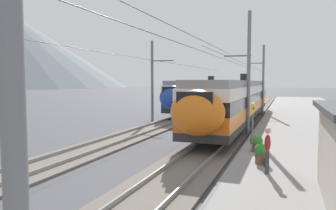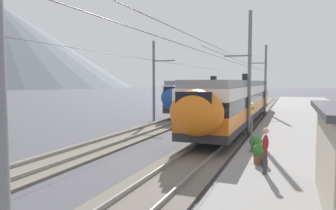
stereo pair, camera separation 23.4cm
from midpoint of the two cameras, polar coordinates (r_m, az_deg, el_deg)
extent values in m
plane|color=#4C4C51|center=(16.91, 9.90, -8.73)|extent=(400.00, 400.00, 0.00)
cube|color=#6B6359|center=(17.09, 6.84, -8.35)|extent=(120.00, 3.00, 0.12)
cube|color=gray|center=(16.90, 9.23, -8.03)|extent=(120.00, 0.07, 0.16)
cube|color=gray|center=(17.25, 4.52, -7.74)|extent=(120.00, 0.07, 0.16)
cube|color=#6B6359|center=(19.41, -10.67, -6.88)|extent=(120.00, 3.00, 0.12)
cube|color=gray|center=(19.02, -8.82, -6.65)|extent=(120.00, 0.07, 0.16)
cube|color=gray|center=(19.77, -12.45, -6.29)|extent=(120.00, 0.07, 0.16)
cube|color=#2D2D30|center=(28.88, 12.89, -1.56)|extent=(26.46, 2.89, 0.45)
cube|color=orange|center=(28.82, 12.91, -0.28)|extent=(26.46, 2.89, 0.85)
cube|color=black|center=(28.77, 12.94, 1.31)|extent=(26.46, 2.93, 0.75)
cube|color=silver|center=(28.75, 12.96, 2.70)|extent=(26.46, 2.89, 0.65)
cube|color=gray|center=(28.74, 12.98, 3.80)|extent=(26.16, 2.69, 0.45)
cube|color=black|center=(20.91, 9.62, -4.88)|extent=(2.80, 2.31, 0.42)
cube|color=black|center=(37.02, 14.71, -1.03)|extent=(2.80, 2.31, 0.42)
ellipsoid|color=orange|center=(15.30, 5.52, -1.40)|extent=(1.80, 2.66, 2.25)
cube|color=black|center=(14.78, 5.00, 0.06)|extent=(0.16, 1.73, 1.19)
cube|color=black|center=(32.68, 13.99, 4.82)|extent=(0.90, 0.70, 0.70)
cube|color=#2D2D30|center=(41.79, 7.14, 0.25)|extent=(23.69, 2.86, 0.45)
cube|color=#1E429E|center=(41.75, 7.15, 1.14)|extent=(23.69, 2.86, 0.85)
cube|color=black|center=(41.72, 7.16, 2.24)|extent=(23.69, 2.90, 0.75)
cube|color=white|center=(41.70, 7.16, 3.20)|extent=(23.69, 2.86, 0.65)
cube|color=gray|center=(41.70, 7.17, 3.95)|extent=(23.39, 2.66, 0.45)
cube|color=black|center=(34.77, 4.20, -1.24)|extent=(2.80, 2.29, 0.42)
cube|color=black|center=(48.97, 9.22, 0.29)|extent=(2.80, 2.29, 0.42)
ellipsoid|color=#1E429E|center=(29.86, 1.38, 1.32)|extent=(1.80, 2.63, 2.25)
cube|color=black|center=(29.37, 1.06, 2.11)|extent=(0.16, 1.72, 1.19)
cube|color=black|center=(45.16, 8.27, 4.68)|extent=(0.90, 0.70, 0.70)
cylinder|color=slate|center=(22.28, 14.60, 5.26)|extent=(0.24, 0.24, 8.47)
cube|color=slate|center=(22.44, 12.69, 8.55)|extent=(0.10, 1.83, 0.10)
cylinder|color=#473823|center=(22.55, 10.74, 7.92)|extent=(41.61, 0.02, 0.02)
cylinder|color=slate|center=(36.28, 17.14, 4.14)|extent=(0.24, 0.24, 7.71)
cube|color=slate|center=(36.40, 15.99, 7.19)|extent=(0.10, 1.83, 0.10)
cylinder|color=#473823|center=(36.46, 14.78, 6.82)|extent=(41.61, 0.02, 0.02)
cylinder|color=slate|center=(30.22, -2.34, 4.22)|extent=(0.24, 0.24, 7.57)
cube|color=slate|center=(29.91, -0.61, 7.90)|extent=(0.10, 2.26, 0.10)
cylinder|color=#473823|center=(29.54, 1.17, 7.46)|extent=(41.61, 0.02, 0.02)
cylinder|color=#59595B|center=(15.72, 15.12, -3.94)|extent=(0.08, 0.08, 2.35)
cube|color=yellow|center=(15.62, 15.18, -0.58)|extent=(0.70, 0.06, 0.50)
cube|color=black|center=(15.62, 15.31, -0.58)|extent=(0.52, 0.01, 0.10)
cylinder|color=#383842|center=(12.32, 17.41, -9.86)|extent=(0.14, 0.14, 0.82)
cylinder|color=#383842|center=(12.47, 17.46, -9.68)|extent=(0.14, 0.14, 0.82)
ellipsoid|color=maroon|center=(12.24, 17.51, -6.50)|extent=(0.36, 0.22, 0.62)
sphere|color=tan|center=(12.17, 17.56, -4.41)|extent=(0.22, 0.22, 0.22)
cylinder|color=maroon|center=(12.04, 17.44, -6.92)|extent=(0.09, 0.09, 0.58)
cylinder|color=maroon|center=(12.47, 17.57, -6.54)|extent=(0.09, 0.09, 0.58)
cube|color=black|center=(13.42, 17.40, -9.89)|extent=(0.32, 0.18, 0.28)
torus|color=black|center=(13.38, 17.42, -9.11)|extent=(0.16, 0.02, 0.16)
cube|color=maroon|center=(15.71, 16.74, -7.74)|extent=(0.32, 0.18, 0.32)
torus|color=maroon|center=(15.67, 16.75, -6.99)|extent=(0.16, 0.02, 0.16)
cylinder|color=brown|center=(16.22, 15.76, -7.40)|extent=(0.48, 0.48, 0.29)
sphere|color=#33752D|center=(16.16, 15.79, -6.24)|extent=(0.62, 0.62, 0.62)
sphere|color=#DB5193|center=(16.14, 15.80, -5.76)|extent=(0.34, 0.34, 0.34)
cylinder|color=brown|center=(13.83, 16.49, -9.25)|extent=(0.48, 0.48, 0.37)
sphere|color=#33752D|center=(13.75, 16.52, -7.78)|extent=(0.58, 0.58, 0.58)
sphere|color=#DB5193|center=(13.73, 16.53, -7.25)|extent=(0.32, 0.32, 0.32)
camera|label=1|loc=(0.12, -89.64, 0.03)|focal=34.20mm
camera|label=2|loc=(0.12, 90.36, -0.03)|focal=34.20mm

